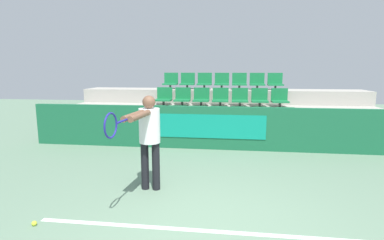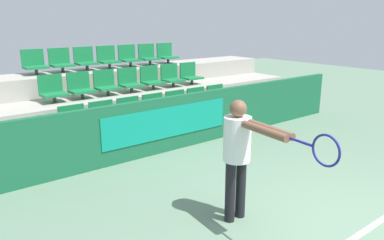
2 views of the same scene
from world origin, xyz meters
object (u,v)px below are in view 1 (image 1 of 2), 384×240
object	(u,v)px
stadium_chair_12	(260,98)
stadium_chair_17	(222,82)
stadium_chair_8	(183,97)
tennis_ball	(34,223)
stadium_chair_9	(201,98)
stadium_chair_14	(171,82)
tennis_player	(148,133)
stadium_chair_0	(156,116)
stadium_chair_15	(187,82)
stadium_chair_13	(280,99)
stadium_chair_16	(204,82)
stadium_chair_6	(285,119)
stadium_chair_10	(220,98)
stadium_chair_20	(275,82)
stadium_chair_7	(164,97)
stadium_chair_11	(240,98)
stadium_chair_5	(263,119)
stadium_chair_18	(239,82)
stadium_chair_19	(257,82)
stadium_chair_2	(197,117)
stadium_chair_4	(241,118)
stadium_chair_3	(219,118)
stadium_chair_1	(176,117)

from	to	relation	value
stadium_chair_12	stadium_chair_17	bearing A→B (deg)	137.67
stadium_chair_8	tennis_ball	distance (m)	6.08
stadium_chair_9	stadium_chair_14	distance (m)	1.66
tennis_player	tennis_ball	size ratio (longest dim) A/B	24.61
stadium_chair_0	stadium_chair_15	distance (m)	2.40
stadium_chair_13	stadium_chair_15	world-z (taller)	stadium_chair_15
stadium_chair_9	stadium_chair_16	xyz separation A→B (m)	(0.00, 1.08, 0.44)
stadium_chair_6	stadium_chair_9	bearing A→B (deg)	155.51
stadium_chair_14	stadium_chair_8	bearing A→B (deg)	-61.24
stadium_chair_10	stadium_chair_12	world-z (taller)	same
stadium_chair_20	stadium_chair_0	bearing A→B (deg)	-148.73
stadium_chair_6	stadium_chair_7	size ratio (longest dim) A/B	1.00
stadium_chair_12	tennis_player	bearing A→B (deg)	-115.38
stadium_chair_11	stadium_chair_12	distance (m)	0.59
stadium_chair_10	stadium_chair_5	bearing A→B (deg)	-42.33
stadium_chair_18	stadium_chair_19	world-z (taller)	same
stadium_chair_0	stadium_chair_20	distance (m)	4.24
stadium_chair_2	stadium_chair_5	bearing A→B (deg)	0.00
stadium_chair_8	tennis_player	world-z (taller)	tennis_player
stadium_chair_0	stadium_chair_9	world-z (taller)	stadium_chair_9
stadium_chair_4	tennis_player	size ratio (longest dim) A/B	0.34
stadium_chair_2	stadium_chair_20	world-z (taller)	stadium_chair_20
stadium_chair_6	stadium_chair_10	size ratio (longest dim) A/B	1.00
stadium_chair_4	stadium_chair_15	distance (m)	2.92
stadium_chair_3	stadium_chair_14	distance (m)	2.92
stadium_chair_15	stadium_chair_12	bearing A→B (deg)	-24.49
stadium_chair_7	stadium_chair_13	world-z (taller)	same
stadium_chair_12	stadium_chair_20	bearing A→B (deg)	61.24
stadium_chair_10	stadium_chair_19	xyz separation A→B (m)	(1.18, 1.08, 0.44)
stadium_chair_0	stadium_chair_4	world-z (taller)	same
stadium_chair_20	stadium_chair_3	bearing A→B (deg)	-129.46
stadium_chair_0	stadium_chair_19	xyz separation A→B (m)	(2.95, 2.15, 0.89)
stadium_chair_16	stadium_chair_14	bearing A→B (deg)	180.00
stadium_chair_18	tennis_player	bearing A→B (deg)	-105.67
stadium_chair_18	stadium_chair_2	bearing A→B (deg)	-118.76
stadium_chair_3	stadium_chair_9	bearing A→B (deg)	118.76
stadium_chair_8	tennis_ball	world-z (taller)	stadium_chair_8
stadium_chair_7	stadium_chair_12	xyz separation A→B (m)	(2.95, 0.00, 0.00)
stadium_chair_8	stadium_chair_16	size ratio (longest dim) A/B	1.00
stadium_chair_0	stadium_chair_10	distance (m)	2.12
stadium_chair_9	stadium_chair_14	world-z (taller)	stadium_chair_14
stadium_chair_6	stadium_chair_18	xyz separation A→B (m)	(-1.18, 2.15, 0.89)
stadium_chair_4	tennis_ball	world-z (taller)	stadium_chair_4
stadium_chair_2	stadium_chair_10	size ratio (longest dim) A/B	1.00
stadium_chair_15	stadium_chair_1	bearing A→B (deg)	-90.00
stadium_chair_12	stadium_chair_10	bearing A→B (deg)	180.00
stadium_chair_20	stadium_chair_1	bearing A→B (deg)	-143.92
stadium_chair_7	stadium_chair_19	distance (m)	3.17
stadium_chair_4	stadium_chair_11	xyz separation A→B (m)	(0.00, 1.08, 0.44)
stadium_chair_12	stadium_chair_20	world-z (taller)	stadium_chair_20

